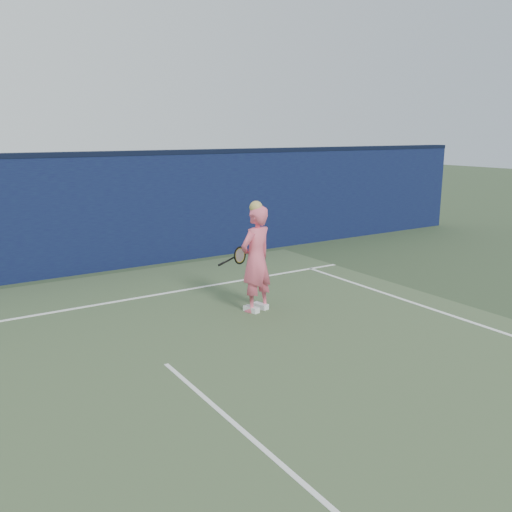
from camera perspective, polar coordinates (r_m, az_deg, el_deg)
ground at (r=6.58m, az=-5.86°, el=-14.36°), size 80.00×80.00×0.00m
court_surface at (r=5.13m, az=5.24°, el=-23.01°), size 11.00×16.00×0.01m
backstop_wall at (r=12.15m, az=-20.09°, el=3.83°), size 24.00×0.40×2.50m
wall_cap at (r=12.04m, az=-20.58°, el=9.95°), size 24.00×0.42×0.10m
player at (r=9.13m, az=-0.00°, el=-0.30°), size 0.76×0.60×1.90m
racket at (r=9.40m, az=-1.87°, el=-0.00°), size 0.60×0.16×0.32m
court_lines at (r=6.32m, az=-4.46°, el=-15.45°), size 11.00×12.04×0.01m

